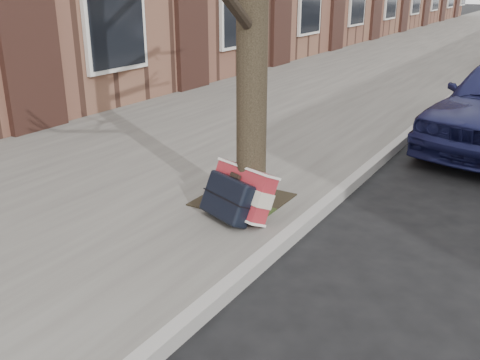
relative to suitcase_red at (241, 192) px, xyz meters
The scene contains 5 objects.
ground 2.02m from the suitcase_red, 25.08° to the right, with size 120.00×120.00×0.00m, color black.
near_sidewalk 14.29m from the suitcase_red, 97.64° to the left, with size 5.00×70.00×0.12m, color slate.
dirt_patch 0.48m from the suitcase_red, 119.18° to the left, with size 0.85×0.85×0.01m, color black.
suitcase_red is the anchor object (origin of this frame).
suitcase_navy 0.15m from the suitcase_red, 117.58° to the right, with size 0.58×0.18×0.41m, color black.
Camera 1 is at (0.69, -3.23, 2.28)m, focal length 40.00 mm.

